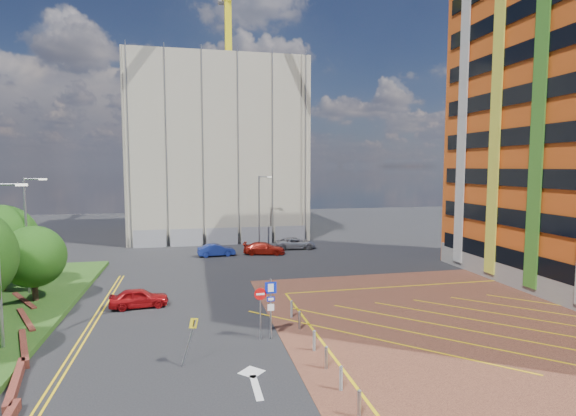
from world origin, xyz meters
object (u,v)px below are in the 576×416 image
object	(u,v)px
tree_d	(0,241)
lamp_left_near	(0,258)
lamp_left_far	(27,230)
lamp_back	(260,208)
car_silver_back	(295,243)
car_blue_back	(216,250)
tree_c	(33,257)
sign_cluster	(267,303)
car_red_back	(264,248)
car_red_left	(139,298)
warning_sign	(191,336)

from	to	relation	value
tree_d	lamp_left_near	distance (m)	11.76
tree_d	lamp_left_far	distance (m)	2.44
tree_d	lamp_back	size ratio (longest dim) A/B	0.76
tree_d	car_silver_back	world-z (taller)	tree_d
lamp_left_far	car_blue_back	xyz separation A→B (m)	(13.38, 11.68, -4.05)
tree_c	sign_cluster	size ratio (longest dim) A/B	1.53
car_blue_back	car_silver_back	size ratio (longest dim) A/B	0.84
tree_c	lamp_left_near	xyz separation A→B (m)	(1.08, -8.00, 1.47)
tree_c	car_blue_back	world-z (taller)	tree_c
tree_d	car_blue_back	distance (m)	19.07
tree_c	car_red_back	size ratio (longest dim) A/B	1.15
lamp_left_far	car_red_left	bearing A→B (deg)	-27.66
lamp_left_near	lamp_back	xyz separation A→B (m)	(16.50, 26.00, -0.30)
lamp_left_far	car_red_back	xyz separation A→B (m)	(18.26, 11.59, -4.04)
car_silver_back	lamp_back	bearing A→B (deg)	63.23
lamp_back	car_red_left	distance (m)	23.07
car_blue_back	car_red_back	xyz separation A→B (m)	(4.87, -0.08, 0.01)
sign_cluster	car_red_left	world-z (taller)	sign_cluster
warning_sign	car_silver_back	xyz separation A→B (m)	(11.28, 27.35, -0.81)
car_red_back	lamp_left_far	bearing A→B (deg)	135.96
lamp_left_far	warning_sign	bearing A→B (deg)	-51.13
lamp_back	sign_cluster	distance (m)	27.38
lamp_left_far	warning_sign	xyz separation A→B (m)	(10.83, -13.43, -3.23)
sign_cluster	car_blue_back	distance (m)	22.77
lamp_left_near	lamp_left_far	world-z (taller)	same
tree_c	tree_d	distance (m)	4.30
lamp_left_far	warning_sign	world-z (taller)	lamp_left_far
warning_sign	car_red_left	world-z (taller)	warning_sign
sign_cluster	car_silver_back	bearing A→B (deg)	73.49
lamp_left_far	sign_cluster	bearing A→B (deg)	-36.82
car_red_left	tree_d	bearing A→B (deg)	57.81
lamp_left_near	sign_cluster	world-z (taller)	lamp_left_near
car_red_back	tree_d	bearing A→B (deg)	131.06
warning_sign	car_blue_back	xyz separation A→B (m)	(2.56, 25.11, -0.81)
lamp_left_near	sign_cluster	bearing A→B (deg)	-4.56
warning_sign	car_red_left	distance (m)	10.03
tree_c	car_red_left	distance (m)	7.41
sign_cluster	lamp_left_near	bearing A→B (deg)	175.44
lamp_left_far	car_silver_back	world-z (taller)	lamp_left_far
lamp_left_near	lamp_left_far	distance (m)	10.20
sign_cluster	car_silver_back	world-z (taller)	sign_cluster
lamp_left_far	car_red_back	distance (m)	22.00
lamp_back	car_red_left	bearing A→B (deg)	-118.66
car_blue_back	sign_cluster	bearing A→B (deg)	177.70
lamp_back	car_red_back	world-z (taller)	lamp_back
lamp_left_near	warning_sign	bearing A→B (deg)	-21.24
lamp_left_near	car_red_left	world-z (taller)	lamp_left_near
lamp_left_near	tree_d	bearing A→B (deg)	110.35
lamp_left_near	lamp_back	world-z (taller)	lamp_left_near
lamp_left_near	car_red_back	xyz separation A→B (m)	(16.26, 21.59, -4.04)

